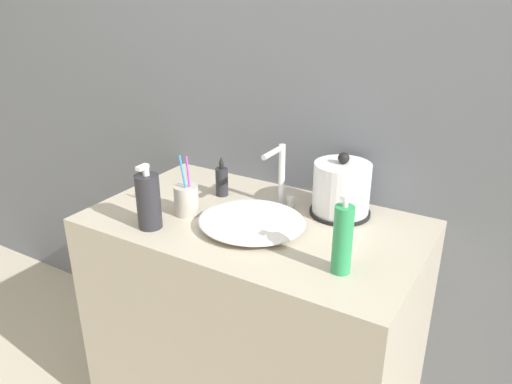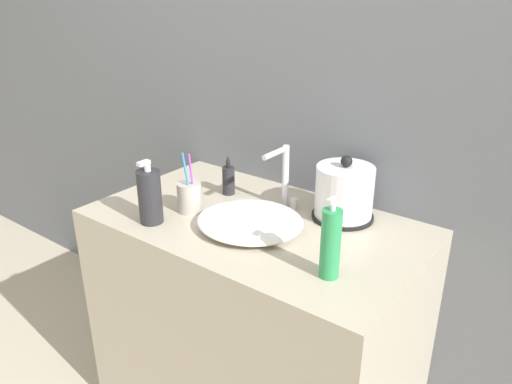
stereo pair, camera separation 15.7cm
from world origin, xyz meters
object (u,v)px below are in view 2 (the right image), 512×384
Objects in this scene: mouthwash_bottle at (229,180)px; lotion_bottle at (150,196)px; toothbrush_cup at (189,197)px; shampoo_bottle at (331,243)px; electric_kettle at (344,194)px; faucet at (284,175)px.

lotion_bottle is at bearing -98.63° from mouthwash_bottle.
toothbrush_cup is 0.92× the size of shampoo_bottle.
toothbrush_cup reaches higher than mouthwash_bottle.
electric_kettle is 0.62m from lotion_bottle.
electric_kettle is at bearing 9.38° from mouthwash_bottle.
shampoo_bottle is at bearing -25.20° from mouthwash_bottle.
electric_kettle is 1.47× the size of mouthwash_bottle.
lotion_bottle reaches higher than mouthwash_bottle.
faucet is 1.04× the size of lotion_bottle.
faucet reaches higher than lotion_bottle.
shampoo_bottle reaches higher than faucet.
toothbrush_cup is at bearing 73.67° from lotion_bottle.
toothbrush_cup is at bearing -93.01° from mouthwash_bottle.
mouthwash_bottle is at bearing 81.37° from lotion_bottle.
toothbrush_cup and lotion_bottle have the same top height.
toothbrush_cup is 0.19m from mouthwash_bottle.
shampoo_bottle reaches higher than lotion_bottle.
electric_kettle is (0.19, 0.06, -0.04)m from faucet.
shampoo_bottle is (0.57, -0.07, 0.05)m from toothbrush_cup.
faucet is 0.97× the size of shampoo_bottle.
toothbrush_cup is (-0.24, -0.21, -0.07)m from faucet.
toothbrush_cup is (-0.43, -0.26, -0.03)m from electric_kettle.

